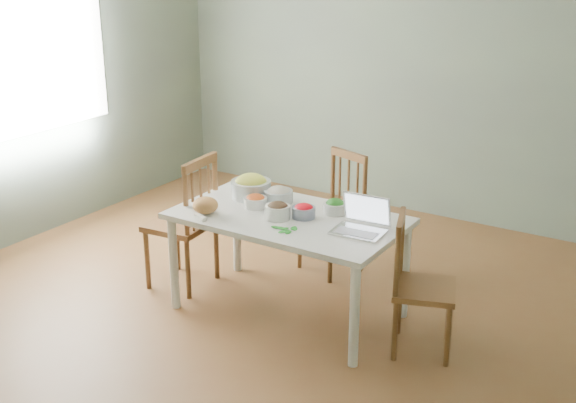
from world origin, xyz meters
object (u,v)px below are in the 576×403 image
Objects in this scene: chair_right at (425,286)px; laptop at (359,217)px; chair_far at (331,214)px; bread_boule at (205,205)px; dining_table at (288,265)px; chair_left at (181,221)px; bowl_squash at (251,186)px.

chair_right is 2.77× the size of laptop.
bread_boule is at bearing -93.25° from chair_far.
dining_table is at bearing -64.83° from chair_far.
bread_boule is at bearing 81.51° from chair_right.
chair_left is at bearing 176.40° from laptop.
chair_far is 1.05× the size of chair_right.
laptop is at bearing 77.92° from chair_right.
laptop reaches higher than chair_far.
bread_boule is (0.41, -0.21, 0.27)m from chair_left.
chair_far is at bearing 68.73° from bread_boule.
chair_right is 1.52m from bread_boule.
bread_boule is 1.05m from laptop.
chair_left reaches higher than chair_right.
dining_table is at bearing 72.44° from chair_right.
bread_boule is 0.60× the size of bowl_squash.
chair_far is 1.29m from chair_right.
chair_far is 0.92× the size of chair_left.
chair_left reaches higher than laptop.
chair_far is 1.14m from chair_left.
laptop reaches higher than chair_right.
laptop is (0.53, -0.02, 0.46)m from dining_table.
chair_left is at bearing 152.67° from bread_boule.
chair_far is at bearing 35.99° from chair_right.
chair_left reaches higher than bowl_squash.
dining_table is 4.78× the size of laptop.
bowl_squash is at bearing 108.33° from chair_left.
chair_far reaches higher than chair_right.
bowl_squash is 0.90× the size of laptop.
dining_table is 0.69m from bread_boule.
bowl_squash is at bearing 64.67° from chair_right.
chair_left is 0.53m from bread_boule.
chair_left is at bearing -156.21° from bowl_squash.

